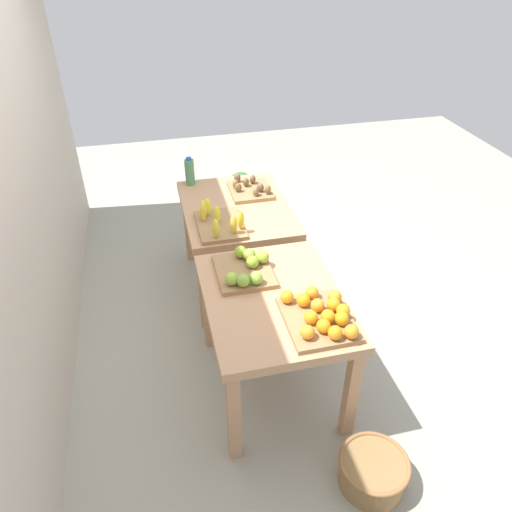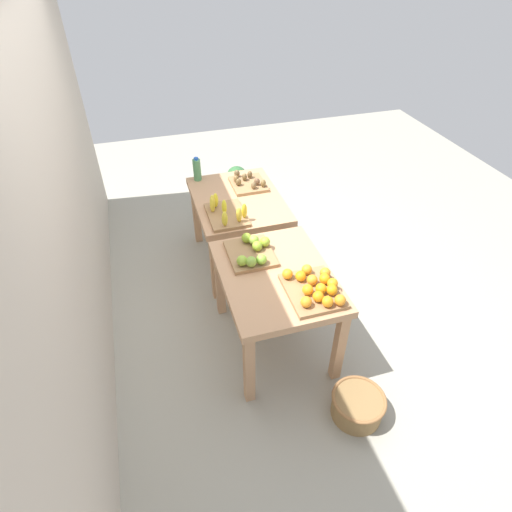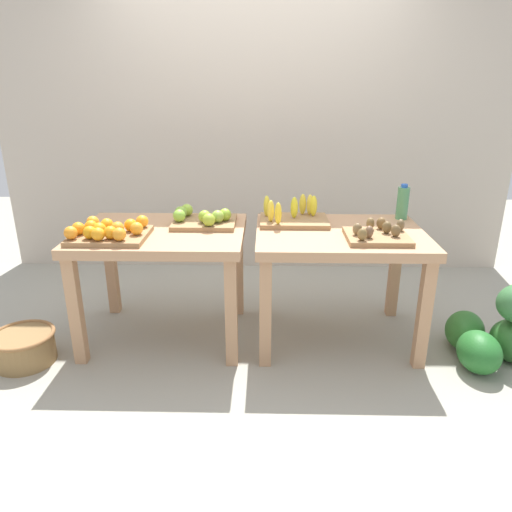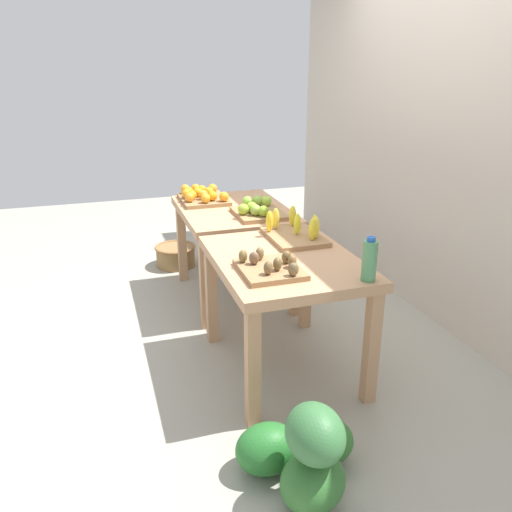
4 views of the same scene
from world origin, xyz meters
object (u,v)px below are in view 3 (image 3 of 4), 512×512
Objects in this scene: display_table_right at (339,248)px; kiwi_bin at (377,234)px; water_bottle at (403,203)px; watermelon_pile at (495,332)px; display_table_left at (162,246)px; apple_bin at (203,219)px; orange_bin at (108,232)px; banana_crate at (293,216)px; wicker_basket at (24,347)px.

display_table_right is 0.28m from kiwi_bin.
display_table_right is 4.39× the size of water_bottle.
water_bottle reaches higher than watermelon_pile.
water_bottle is (1.57, 0.29, 0.22)m from display_table_left.
apple_bin is 1.14× the size of kiwi_bin.
orange_bin is 2.40m from watermelon_pile.
watermelon_pile is (1.80, -0.36, -0.60)m from apple_bin.
wicker_basket is (-1.64, -0.53, -0.68)m from banana_crate.
display_table_left is 2.28× the size of orange_bin.
display_table_left is 0.31m from apple_bin.
banana_crate is at bearing -171.22° from water_bottle.
kiwi_bin is at bearing -39.10° from display_table_right.
apple_bin is at bearing 23.61° from wicker_basket.
wicker_basket is at bearing -156.48° from display_table_left.
orange_bin is 1.20× the size of wicker_basket.
kiwi_bin is at bearing 172.58° from watermelon_pile.
apple_bin is 1.33m from water_bottle.
watermelon_pile is at bearing -19.35° from banana_crate.
apple_bin is at bearing -173.63° from banana_crate.
display_table_left is at bearing 180.00° from display_table_right.
apple_bin is 1.94m from watermelon_pile.
display_table_right is 2.36× the size of banana_crate.
display_table_right is 1.41m from orange_bin.
kiwi_bin is at bearing -34.80° from banana_crate.
banana_crate reaches higher than wicker_basket.
display_table_left is at bearing 172.99° from watermelon_pile.
water_bottle is (0.26, 0.45, 0.08)m from kiwi_bin.
display_table_left is at bearing -156.09° from apple_bin.
orange_bin reaches higher than display_table_left.
watermelon_pile is (2.32, -0.06, -0.60)m from orange_bin.
orange_bin reaches higher than watermelon_pile.
display_table_left is 4.39× the size of water_bottle.
kiwi_bin reaches higher than display_table_right.
water_bottle reaches higher than orange_bin.
watermelon_pile is 1.60× the size of wicker_basket.
apple_bin is 0.94× the size of banana_crate.
watermelon_pile is at bearing -7.01° from display_table_left.
kiwi_bin is at bearing 1.27° from orange_bin.
wicker_basket is at bearing -156.39° from apple_bin.
banana_crate is at bearing 18.42° from orange_bin.
apple_bin is (0.25, 0.11, 0.15)m from display_table_left.
water_bottle reaches higher than display_table_right.
water_bottle reaches higher than wicker_basket.
banana_crate is at bearing 145.20° from kiwi_bin.
banana_crate is at bearing 6.37° from apple_bin.
banana_crate is (0.83, 0.18, 0.15)m from display_table_left.
apple_bin reaches higher than kiwi_bin.
water_bottle is 0.62× the size of wicker_basket.
orange_bin is 1.58m from kiwi_bin.
apple_bin is at bearing 30.25° from orange_bin.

